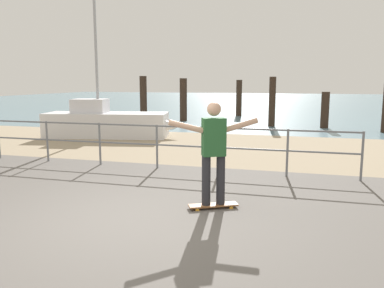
{
  "coord_description": "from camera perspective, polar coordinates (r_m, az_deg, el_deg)",
  "views": [
    {
      "loc": [
        2.57,
        -4.95,
        2.06
      ],
      "look_at": [
        0.62,
        2.0,
        0.9
      ],
      "focal_mm": 36.94,
      "sensor_mm": 36.0,
      "label": 1
    }
  ],
  "objects": [
    {
      "name": "sailboat",
      "position": [
        14.74,
        -11.62,
        2.97
      ],
      "size": [
        5.07,
        2.22,
        5.32
      ],
      "color": "silver",
      "rests_on": "ground"
    },
    {
      "name": "ground_plane",
      "position": [
        5.15,
        -16.45,
        -14.88
      ],
      "size": [
        24.0,
        10.0,
        0.04
      ],
      "primitive_type": "cube",
      "color": "#605B56",
      "rests_on": "ground"
    },
    {
      "name": "sea_surface",
      "position": [
        40.09,
        12.06,
        6.01
      ],
      "size": [
        72.0,
        50.0,
        0.04
      ],
      "primitive_type": "cube",
      "color": "slate",
      "rests_on": "ground"
    },
    {
      "name": "groyne_post_3",
      "position": [
        18.11,
        11.5,
        5.97
      ],
      "size": [
        0.3,
        0.3,
        2.23
      ],
      "primitive_type": "cylinder",
      "color": "#332319",
      "rests_on": "ground"
    },
    {
      "name": "groyne_post_4",
      "position": [
        18.12,
        18.65,
        4.65
      ],
      "size": [
        0.35,
        0.35,
        1.58
      ],
      "primitive_type": "cylinder",
      "color": "#332319",
      "rests_on": "ground"
    },
    {
      "name": "skateboard",
      "position": [
        6.47,
        3.08,
        -8.82
      ],
      "size": [
        0.8,
        0.55,
        0.08
      ],
      "color": "brown",
      "rests_on": "ground"
    },
    {
      "name": "groyne_post_1",
      "position": [
        20.16,
        -1.26,
        6.38
      ],
      "size": [
        0.37,
        0.37,
        2.17
      ],
      "primitive_type": "cylinder",
      "color": "#332319",
      "rests_on": "ground"
    },
    {
      "name": "groyne_post_2",
      "position": [
        23.23,
        6.8,
        6.59
      ],
      "size": [
        0.34,
        0.34,
        2.1
      ],
      "primitive_type": "cylinder",
      "color": "#332319",
      "rests_on": "ground"
    },
    {
      "name": "beach_strip",
      "position": [
        12.4,
        3.49,
        -0.44
      ],
      "size": [
        24.0,
        6.0,
        0.04
      ],
      "primitive_type": "cube",
      "color": "tan",
      "rests_on": "ground"
    },
    {
      "name": "groyne_post_0",
      "position": [
        21.11,
        -7.03,
        6.6
      ],
      "size": [
        0.37,
        0.37,
        2.29
      ],
      "primitive_type": "cylinder",
      "color": "#332319",
      "rests_on": "ground"
    },
    {
      "name": "railing_fence",
      "position": [
        9.54,
        -9.28,
        0.77
      ],
      "size": [
        10.47,
        0.05,
        1.05
      ],
      "color": "slate",
      "rests_on": "ground"
    },
    {
      "name": "skateboarder",
      "position": [
        6.24,
        3.15,
        -0.5
      ],
      "size": [
        1.33,
        0.75,
        1.65
      ],
      "color": "#26262B",
      "rests_on": "skateboard"
    }
  ]
}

